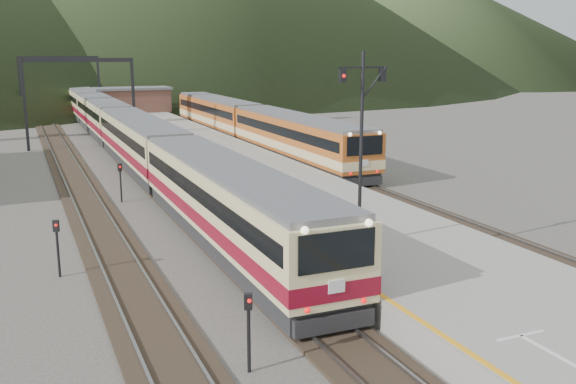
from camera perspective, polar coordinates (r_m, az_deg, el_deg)
name	(u,v)px	position (r m, az deg, el deg)	size (l,w,h in m)	color
track_main	(148,173)	(46.76, -12.36, 1.65)	(2.60, 200.00, 0.23)	black
track_far	(74,179)	(46.13, -18.47, 1.15)	(2.60, 200.00, 0.23)	black
track_second	(295,162)	(50.12, 0.65, 2.64)	(2.60, 200.00, 0.23)	black
platform	(231,166)	(46.13, -5.07, 2.29)	(8.00, 100.00, 1.00)	gray
gantry_near	(80,86)	(60.54, -18.03, 8.99)	(9.55, 0.25, 8.00)	black
gantry_far	(60,76)	(85.44, -19.64, 9.70)	(9.55, 0.25, 8.00)	black
station_shed	(133,99)	(84.59, -13.64, 8.00)	(9.40, 4.40, 3.10)	brown
hill_c	(355,5)	(246.17, 5.96, 16.18)	(160.00, 160.00, 50.00)	#324621
main_train	(119,126)	(58.91, -14.83, 5.70)	(3.06, 83.86, 3.74)	beige
second_train	(251,123)	(59.17, -3.32, 6.11)	(3.06, 41.70, 3.74)	#AF5720
signal_mast	(361,130)	(25.08, 6.55, 5.50)	(2.20, 0.32, 7.57)	black
short_signal_a	(249,322)	(17.58, -3.53, -11.45)	(0.27, 0.23, 2.27)	black
short_signal_b	(120,177)	(38.14, -14.68, 1.27)	(0.26, 0.22, 2.27)	black
short_signal_c	(57,241)	(26.21, -19.84, -4.08)	(0.26, 0.23, 2.27)	black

